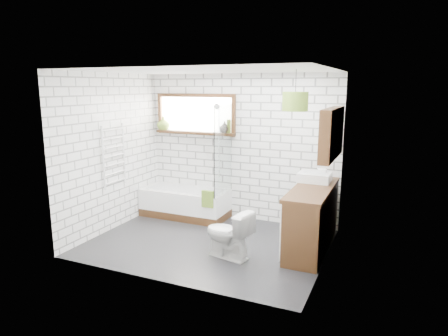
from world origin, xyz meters
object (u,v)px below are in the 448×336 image
at_px(vanity, 312,218).
at_px(toilet, 228,234).
at_px(pendant, 295,101).
at_px(bathtub, 185,203).
at_px(basin, 315,177).

relative_size(vanity, toilet, 2.34).
distance_m(vanity, pendant, 1.70).
height_order(vanity, pendant, pendant).
xyz_separation_m(toilet, pendant, (0.77, 0.36, 1.76)).
relative_size(vanity, pendant, 4.84).
relative_size(bathtub, vanity, 0.97).
distance_m(bathtub, basin, 2.43).
distance_m(basin, toilet, 1.58).
height_order(basin, pendant, pendant).
relative_size(toilet, pendant, 2.07).
relative_size(vanity, basin, 3.45).
bearing_deg(vanity, bathtub, 166.75).
height_order(bathtub, pendant, pendant).
bearing_deg(vanity, basin, 99.24).
bearing_deg(basin, bathtub, 175.33).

